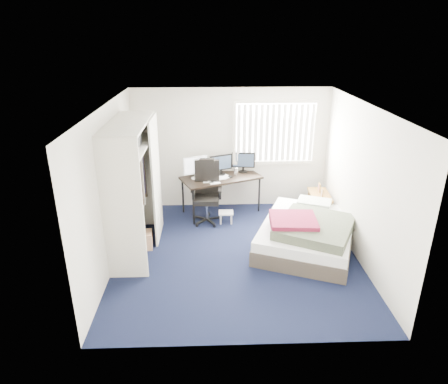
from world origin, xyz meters
The scene contains 10 objects.
ground centered at (0.00, 0.00, 0.00)m, with size 4.20×4.20×0.00m, color black.
room_shell centered at (0.00, 0.00, 1.51)m, with size 4.20×4.20×4.20m.
window_assembly centered at (0.90, 2.04, 1.60)m, with size 1.72×0.09×1.32m.
closet centered at (-1.67, 0.27, 1.35)m, with size 0.64×1.84×2.22m.
desk centered at (-0.22, 1.75, 0.80)m, with size 1.73×1.29×1.24m.
office_chair centered at (-0.50, 1.36, 0.47)m, with size 0.61×0.61×1.24m.
footstool centered at (-0.13, 1.21, 0.18)m, with size 0.29×0.23×0.23m.
nightstand centered at (1.75, 1.39, 0.45)m, with size 0.41×0.76×0.69m.
bed centered at (1.25, 0.22, 0.28)m, with size 2.15×2.43×0.66m.
pine_box centered at (-1.65, 0.29, 0.15)m, with size 0.39×0.29×0.29m, color tan.
Camera 1 is at (-0.42, -5.87, 3.54)m, focal length 32.00 mm.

